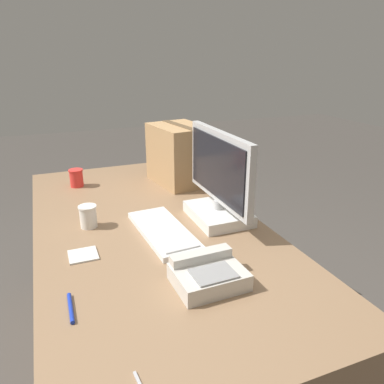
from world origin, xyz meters
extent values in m
plane|color=#47423D|center=(0.00, 0.00, 0.00)|extent=(12.00, 12.00, 0.00)
cube|color=#8C6B4C|center=(0.00, 0.00, 0.37)|extent=(1.80, 0.90, 0.74)
cube|color=white|center=(0.06, 0.29, 0.77)|extent=(0.28, 0.22, 0.05)
cylinder|color=#B2B2B2|center=(0.06, 0.29, 0.81)|extent=(0.04, 0.04, 0.04)
cube|color=#B2B2B2|center=(0.06, 0.29, 0.98)|extent=(0.52, 0.03, 0.29)
cube|color=black|center=(0.06, 0.28, 0.98)|extent=(0.48, 0.01, 0.25)
cube|color=silver|center=(0.11, 0.03, 0.75)|extent=(0.43, 0.19, 0.02)
cube|color=silver|center=(0.11, 0.03, 0.77)|extent=(0.39, 0.15, 0.01)
cube|color=beige|center=(0.49, 0.05, 0.77)|extent=(0.18, 0.22, 0.05)
cube|color=beige|center=(0.43, 0.05, 0.81)|extent=(0.05, 0.20, 0.03)
cube|color=gray|center=(0.52, 0.06, 0.80)|extent=(0.10, 0.13, 0.01)
cylinder|color=red|center=(-0.60, -0.23, 0.79)|extent=(0.07, 0.07, 0.09)
cylinder|color=red|center=(-0.60, -0.23, 0.83)|extent=(0.07, 0.07, 0.01)
cylinder|color=white|center=(-0.07, -0.23, 0.79)|extent=(0.07, 0.07, 0.09)
cylinder|color=white|center=(-0.07, -0.23, 0.83)|extent=(0.07, 0.07, 0.01)
cube|color=tan|center=(-0.47, 0.31, 0.90)|extent=(0.37, 0.30, 0.31)
cube|color=brown|center=(-0.47, 0.31, 1.06)|extent=(0.33, 0.09, 0.00)
cylinder|color=#1933B2|center=(0.45, -0.35, 0.75)|extent=(0.13, 0.01, 0.01)
cube|color=silver|center=(0.16, -0.29, 0.75)|extent=(0.10, 0.10, 0.01)
camera|label=1|loc=(1.38, -0.36, 1.42)|focal=35.00mm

